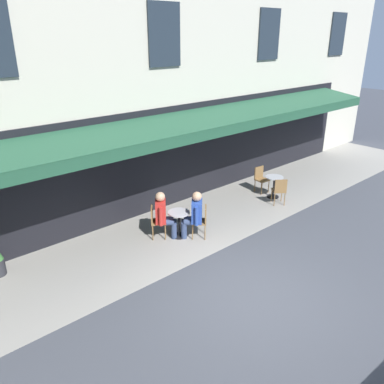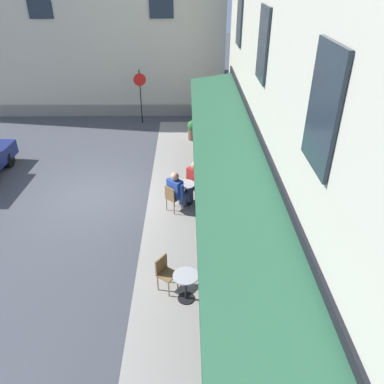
{
  "view_description": "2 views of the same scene",
  "coord_description": "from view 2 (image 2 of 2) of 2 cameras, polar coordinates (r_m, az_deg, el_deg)",
  "views": [
    {
      "loc": [
        5.5,
        4.29,
        5.25
      ],
      "look_at": [
        -0.71,
        -2.72,
        1.41
      ],
      "focal_mm": 36.36,
      "sensor_mm": 36.0,
      "label": 1
    },
    {
      "loc": [
        -11.26,
        -3.14,
        6.88
      ],
      "look_at": [
        -1.18,
        -3.27,
        0.81
      ],
      "focal_mm": 35.81,
      "sensor_mm": 36.0,
      "label": 2
    }
  ],
  "objects": [
    {
      "name": "seated_patron_in_red",
      "position": [
        12.64,
        0.22,
        1.85
      ],
      "size": [
        0.67,
        0.65,
        1.34
      ],
      "color": "navy",
      "rests_on": "ground_plane"
    },
    {
      "name": "potted_plant_entrance_right",
      "position": [
        17.28,
        0.15,
        9.29
      ],
      "size": [
        0.49,
        0.49,
        0.9
      ],
      "color": "brown",
      "rests_on": "ground_plane"
    },
    {
      "name": "cafe_chair_wicker_kerbside",
      "position": [
        9.05,
        3.17,
        -13.43
      ],
      "size": [
        0.44,
        0.44,
        0.91
      ],
      "color": "olive",
      "rests_on": "ground_plane"
    },
    {
      "name": "cafe_table_mid_terrace",
      "position": [
        12.47,
        -0.91,
        0.21
      ],
      "size": [
        0.6,
        0.6,
        0.75
      ],
      "color": "black",
      "rests_on": "ground_plane"
    },
    {
      "name": "potted_plant_mid_terrace",
      "position": [
        18.16,
        2.84,
        10.75
      ],
      "size": [
        0.42,
        0.42,
        1.21
      ],
      "color": "brown",
      "rests_on": "ground_plane"
    },
    {
      "name": "sidewalk_cafe_terrace",
      "position": [
        10.56,
        0.84,
        -9.6
      ],
      "size": [
        20.5,
        3.2,
        0.01
      ],
      "primitive_type": "cube",
      "color": "gray",
      "rests_on": "ground_plane"
    },
    {
      "name": "cafe_chair_wicker_facing_street",
      "position": [
        9.36,
        -4.1,
        -11.62
      ],
      "size": [
        0.56,
        0.56,
        0.91
      ],
      "color": "olive",
      "rests_on": "ground_plane"
    },
    {
      "name": "seated_companion_in_blue",
      "position": [
        12.1,
        -2.28,
        0.38
      ],
      "size": [
        0.67,
        0.66,
        1.34
      ],
      "color": "navy",
      "rests_on": "ground_plane"
    },
    {
      "name": "cafe_table_near_entrance",
      "position": [
        9.11,
        -0.93,
        -13.48
      ],
      "size": [
        0.6,
        0.6,
        0.75
      ],
      "color": "black",
      "rests_on": "ground_plane"
    },
    {
      "name": "potted_plant_by_steps",
      "position": [
        16.44,
        3.98,
        7.83
      ],
      "size": [
        0.36,
        0.36,
        0.86
      ],
      "color": "#2D2D33",
      "rests_on": "ground_plane"
    },
    {
      "name": "potted_plant_entrance_left",
      "position": [
        19.45,
        1.04,
        11.66
      ],
      "size": [
        0.42,
        0.42,
        0.76
      ],
      "color": "brown",
      "rests_on": "ground_plane"
    },
    {
      "name": "no_parking_sign",
      "position": [
        18.97,
        -7.74,
        15.22
      ],
      "size": [
        0.16,
        0.58,
        2.6
      ],
      "color": "black",
      "rests_on": "ground_plane"
    },
    {
      "name": "potted_plant_under_sign",
      "position": [
        19.63,
        3.6,
        12.32
      ],
      "size": [
        0.63,
        0.63,
        1.03
      ],
      "color": "#2D2D33",
      "rests_on": "ground_plane"
    },
    {
      "name": "back_alley_steps",
      "position": [
        19.11,
        3.72,
        10.66
      ],
      "size": [
        2.4,
        1.75,
        0.6
      ],
      "color": "gray",
      "rests_on": "ground_plane"
    },
    {
      "name": "cafe_chair_wicker_near_door",
      "position": [
        12.88,
        0.8,
        1.58
      ],
      "size": [
        0.56,
        0.56,
        0.91
      ],
      "color": "olive",
      "rests_on": "ground_plane"
    },
    {
      "name": "ground_plane",
      "position": [
        13.57,
        -14.04,
        -0.47
      ],
      "size": [
        70.0,
        70.0,
        0.0
      ],
      "primitive_type": "plane",
      "color": "#42444C"
    },
    {
      "name": "cafe_chair_wicker_corner_left",
      "position": [
        12.06,
        -2.99,
        -0.69
      ],
      "size": [
        0.57,
        0.57,
        0.91
      ],
      "color": "olive",
      "rests_on": "ground_plane"
    }
  ]
}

